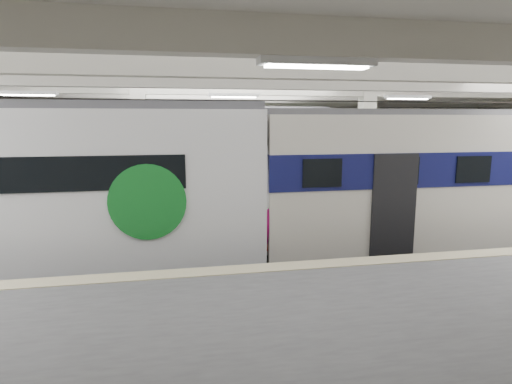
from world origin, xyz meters
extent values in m
cube|color=black|center=(0.00, 0.00, -0.05)|extent=(36.00, 24.00, 0.10)
cube|color=silver|center=(0.00, 0.00, 5.55)|extent=(36.00, 24.00, 0.20)
cube|color=beige|center=(0.00, 10.00, 2.75)|extent=(30.00, 0.10, 5.50)
cube|color=#4F4F52|center=(0.00, -6.50, 0.55)|extent=(30.00, 7.00, 1.10)
cube|color=beige|center=(0.00, -3.25, 1.11)|extent=(30.00, 0.50, 0.02)
cube|color=beige|center=(-3.00, 3.00, 2.75)|extent=(0.50, 0.50, 5.50)
cube|color=beige|center=(5.00, 3.00, 2.75)|extent=(0.50, 0.50, 5.50)
cube|color=beige|center=(0.00, 0.00, 5.25)|extent=(30.00, 18.00, 0.50)
cube|color=#59544C|center=(0.00, 0.00, 0.08)|extent=(30.00, 1.52, 0.16)
cube|color=#59544C|center=(0.00, 5.50, 0.08)|extent=(30.00, 1.52, 0.16)
cylinder|color=black|center=(0.00, 0.00, 4.70)|extent=(30.00, 0.03, 0.03)
cylinder|color=black|center=(0.00, 5.50, 4.70)|extent=(30.00, 0.03, 0.03)
cube|color=white|center=(0.00, -2.00, 4.92)|extent=(26.00, 8.40, 0.12)
cube|color=white|center=(-6.23, 0.00, 2.47)|extent=(13.11, 2.93, 3.93)
ellipsoid|color=white|center=(0.32, 0.00, 2.47)|extent=(2.32, 2.87, 3.86)
ellipsoid|color=#A40D5C|center=(0.44, 0.00, 1.60)|extent=(2.46, 2.93, 2.36)
cylinder|color=#167C29|center=(-2.56, -1.49, 2.27)|extent=(1.82, 0.06, 1.82)
cube|color=black|center=(-6.23, 0.00, 0.35)|extent=(13.11, 2.05, 0.70)
cube|color=silver|center=(7.09, 0.00, 2.41)|extent=(13.40, 2.94, 3.81)
cube|color=#12144F|center=(7.09, 0.00, 2.86)|extent=(13.44, 3.00, 0.93)
cube|color=red|center=(0.35, 0.00, 1.87)|extent=(0.08, 2.50, 2.10)
cube|color=black|center=(0.35, 0.00, 3.47)|extent=(0.08, 2.35, 1.37)
cube|color=#4C4C51|center=(7.09, 0.00, 4.39)|extent=(13.40, 2.29, 0.16)
cube|color=black|center=(7.09, 0.00, 0.35)|extent=(13.40, 2.06, 0.70)
cube|color=white|center=(-3.29, 5.50, 2.50)|extent=(14.77, 3.22, 4.00)
cube|color=#167C29|center=(-3.29, 5.50, 3.02)|extent=(14.81, 3.28, 0.84)
cube|color=#4C4C51|center=(-3.29, 5.50, 4.60)|extent=(14.76, 2.69, 0.16)
cube|color=black|center=(-3.29, 5.50, 0.30)|extent=(14.77, 2.90, 0.60)
camera|label=1|loc=(-1.92, -11.66, 4.19)|focal=30.00mm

